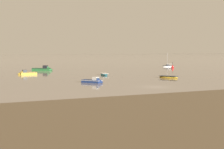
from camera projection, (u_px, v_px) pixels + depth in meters
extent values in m
plane|color=gray|center=(156.00, 87.00, 59.47)|extent=(800.00, 800.00, 0.00)
cube|color=navy|center=(92.00, 82.00, 67.07)|extent=(3.68, 4.10, 0.77)
cone|color=navy|center=(101.00, 82.00, 66.10)|extent=(1.97, 1.92, 1.55)
cube|color=silver|center=(92.00, 80.00, 67.03)|extent=(3.76, 4.20, 0.09)
cube|color=silver|center=(96.00, 78.00, 66.57)|extent=(1.54, 1.49, 0.60)
cube|color=#384751|center=(98.00, 78.00, 66.35)|extent=(1.06, 0.88, 0.48)
cube|color=black|center=(84.00, 81.00, 67.97)|extent=(0.39, 0.38, 0.55)
cube|color=#23602D|center=(41.00, 70.00, 104.58)|extent=(5.83, 4.49, 1.06)
cone|color=#23602D|center=(50.00, 70.00, 104.40)|extent=(2.48, 2.67, 2.13)
cube|color=black|center=(41.00, 69.00, 104.55)|extent=(5.95, 4.59, 0.12)
cube|color=black|center=(45.00, 67.00, 104.43)|extent=(1.93, 2.09, 0.83)
cube|color=#384751|center=(47.00, 67.00, 104.38)|extent=(1.01, 1.57, 0.66)
cube|color=black|center=(33.00, 69.00, 104.74)|extent=(0.49, 0.53, 0.76)
ellipsoid|color=#197084|center=(104.00, 74.00, 86.64)|extent=(2.49, 4.83, 0.73)
cube|color=silver|center=(104.00, 73.00, 86.62)|extent=(2.38, 4.46, 0.10)
cube|color=silver|center=(104.00, 74.00, 86.63)|extent=(1.45, 0.58, 0.07)
cube|color=gold|center=(28.00, 74.00, 88.62)|extent=(4.26, 1.98, 0.82)
cone|color=gold|center=(20.00, 74.00, 87.62)|extent=(1.40, 1.72, 1.64)
cube|color=#33383F|center=(28.00, 73.00, 88.58)|extent=(4.36, 2.02, 0.09)
cube|color=#33383F|center=(25.00, 71.00, 88.11)|extent=(1.08, 1.36, 0.64)
cube|color=#384751|center=(23.00, 71.00, 87.88)|extent=(0.30, 1.26, 0.51)
cube|color=black|center=(36.00, 73.00, 89.55)|extent=(0.27, 0.34, 0.58)
ellipsoid|color=white|center=(168.00, 66.00, 126.67)|extent=(4.86, 1.61, 0.83)
cube|color=black|center=(168.00, 66.00, 126.65)|extent=(4.13, 1.45, 0.08)
cube|color=black|center=(168.00, 65.00, 126.54)|extent=(1.18, 0.85, 0.30)
cylinder|color=#B7BABF|center=(167.00, 59.00, 126.30)|extent=(0.08, 0.08, 4.58)
cylinder|color=beige|center=(170.00, 64.00, 126.84)|extent=(2.66, 0.23, 0.17)
ellipsoid|color=gold|center=(168.00, 77.00, 77.72)|extent=(3.72, 4.75, 0.73)
cube|color=#33383F|center=(168.00, 76.00, 77.70)|extent=(3.50, 4.42, 0.10)
cube|color=#33383F|center=(168.00, 77.00, 77.71)|extent=(1.36, 0.98, 0.07)
cylinder|color=red|center=(173.00, 68.00, 117.65)|extent=(0.90, 0.90, 0.70)
cone|color=red|center=(173.00, 66.00, 117.59)|extent=(0.72, 0.72, 0.70)
cylinder|color=black|center=(173.00, 63.00, 117.54)|extent=(0.10, 0.10, 0.90)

